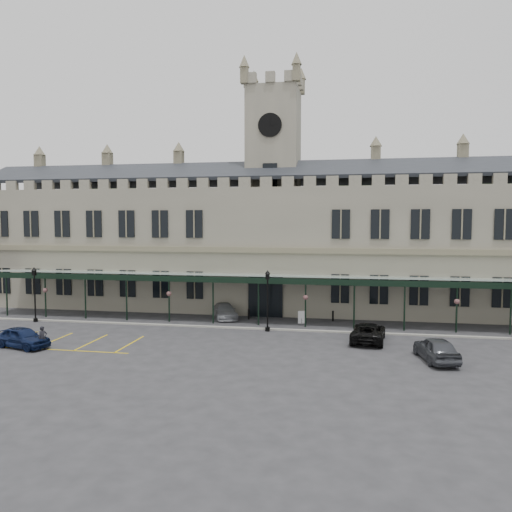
% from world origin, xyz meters
% --- Properties ---
extents(ground, '(140.00, 140.00, 0.00)m').
position_xyz_m(ground, '(0.00, 0.00, 0.00)').
color(ground, '#2B2A2D').
extents(station_building, '(60.00, 10.36, 17.30)m').
position_xyz_m(station_building, '(0.00, 15.91, 6.47)').
color(station_building, slate).
rests_on(station_building, ground).
extents(clock_tower, '(5.60, 5.60, 24.80)m').
position_xyz_m(clock_tower, '(0.00, 16.00, 13.11)').
color(clock_tower, slate).
rests_on(clock_tower, ground).
extents(canopy, '(50.00, 4.10, 4.30)m').
position_xyz_m(canopy, '(0.00, 7.46, 2.40)').
color(canopy, '#8C9E93').
rests_on(canopy, ground).
extents(kerb, '(60.00, 0.40, 0.12)m').
position_xyz_m(kerb, '(0.00, 5.50, 0.06)').
color(kerb, gray).
rests_on(kerb, ground).
extents(parking_markings, '(16.00, 6.00, 0.01)m').
position_xyz_m(parking_markings, '(-14.00, -1.50, 0.00)').
color(parking_markings, gold).
rests_on(parking_markings, ground).
extents(tree_behind_left, '(6.00, 6.00, 16.00)m').
position_xyz_m(tree_behind_left, '(-22.00, 25.00, 12.81)').
color(tree_behind_left, '#332314').
rests_on(tree_behind_left, ground).
extents(tree_behind_mid, '(6.00, 6.00, 16.00)m').
position_xyz_m(tree_behind_mid, '(8.00, 25.00, 12.81)').
color(tree_behind_mid, '#332314').
rests_on(tree_behind_mid, ground).
extents(tree_behind_right, '(6.00, 6.00, 16.00)m').
position_xyz_m(tree_behind_right, '(24.00, 25.00, 12.81)').
color(tree_behind_right, '#332314').
rests_on(tree_behind_right, ground).
extents(lamp_post_left, '(0.46, 0.46, 4.85)m').
position_xyz_m(lamp_post_left, '(-19.61, 5.05, 2.87)').
color(lamp_post_left, black).
rests_on(lamp_post_left, ground).
extents(lamp_post_mid, '(0.47, 0.47, 4.96)m').
position_xyz_m(lamp_post_mid, '(1.13, 4.99, 2.94)').
color(lamp_post_mid, black).
rests_on(lamp_post_mid, ground).
extents(traffic_cone, '(0.41, 0.41, 0.65)m').
position_xyz_m(traffic_cone, '(9.42, 2.24, 0.32)').
color(traffic_cone, orange).
rests_on(traffic_cone, ground).
extents(sign_board, '(0.62, 0.22, 1.09)m').
position_xyz_m(sign_board, '(3.57, 8.52, 0.53)').
color(sign_board, black).
rests_on(sign_board, ground).
extents(bollard_left, '(0.17, 0.17, 0.95)m').
position_xyz_m(bollard_left, '(-1.30, 9.48, 0.48)').
color(bollard_left, black).
rests_on(bollard_left, ground).
extents(bollard_right, '(0.16, 0.16, 0.92)m').
position_xyz_m(bollard_right, '(6.21, 10.04, 0.46)').
color(bollard_right, black).
rests_on(bollard_right, ground).
extents(car_left_a, '(4.59, 2.79, 1.46)m').
position_xyz_m(car_left_a, '(-15.00, -3.26, 0.73)').
color(car_left_a, '#0D1839').
rests_on(car_left_a, ground).
extents(car_taxi, '(3.52, 4.95, 1.33)m').
position_xyz_m(car_taxi, '(-3.58, 9.65, 0.67)').
color(car_taxi, '#A0A3A8').
rests_on(car_taxi, ground).
extents(car_van, '(2.85, 5.23, 1.39)m').
position_xyz_m(car_van, '(8.97, 2.90, 0.70)').
color(car_van, black).
rests_on(car_van, ground).
extents(car_right_a, '(2.61, 4.82, 1.56)m').
position_xyz_m(car_right_a, '(13.00, -1.58, 0.78)').
color(car_right_a, '#3B3E43').
rests_on(car_right_a, ground).
extents(person_a, '(0.65, 0.72, 1.64)m').
position_xyz_m(person_a, '(-13.20, -3.56, 0.82)').
color(person_a, black).
rests_on(person_a, ground).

